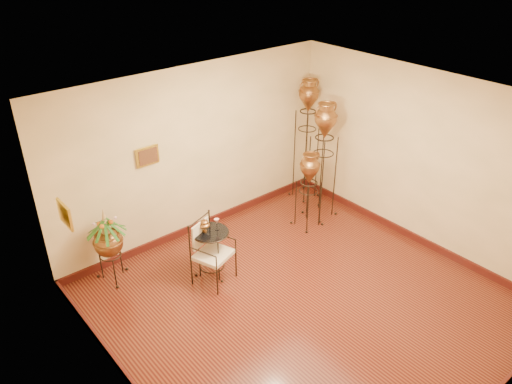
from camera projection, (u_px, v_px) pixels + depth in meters
ground at (302, 302)px, 6.89m from camera, size 5.00×5.00×0.00m
room_shell at (308, 192)px, 6.06m from camera, size 5.02×5.02×2.81m
amphora_tall at (307, 139)px, 8.98m from camera, size 0.54×0.54×2.28m
amphora_mid at (323, 160)px, 8.43m from camera, size 0.51×0.51×2.10m
amphora_short at (309, 190)px, 8.31m from camera, size 0.48×0.48×1.36m
planter_urn at (108, 240)px, 7.02m from camera, size 0.76×0.76×1.21m
armchair at (213, 252)px, 7.07m from camera, size 0.69×0.67×0.99m
side_table at (211, 252)px, 7.24m from camera, size 0.58×0.58×0.96m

